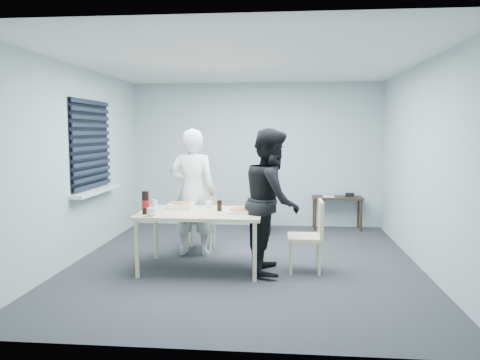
# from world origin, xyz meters

# --- Properties ---
(room) EXTENTS (5.00, 5.00, 5.00)m
(room) POSITION_xyz_m (-2.20, 0.40, 1.44)
(room) COLOR #2A2A2F
(room) RESTS_ON ground
(dining_table) EXTENTS (1.51, 0.96, 0.74)m
(dining_table) POSITION_xyz_m (-0.52, -0.33, 0.68)
(dining_table) COLOR beige
(dining_table) RESTS_ON ground
(chair_far) EXTENTS (0.42, 0.42, 0.89)m
(chair_far) POSITION_xyz_m (-0.70, 0.71, 0.51)
(chair_far) COLOR beige
(chair_far) RESTS_ON ground
(chair_right) EXTENTS (0.42, 0.42, 0.89)m
(chair_right) POSITION_xyz_m (0.86, -0.30, 0.51)
(chair_right) COLOR beige
(chair_right) RESTS_ON ground
(person_white) EXTENTS (0.65, 0.42, 1.77)m
(person_white) POSITION_xyz_m (-0.76, 0.36, 0.89)
(person_white) COLOR white
(person_white) RESTS_ON ground
(person_black) EXTENTS (0.47, 0.86, 1.77)m
(person_black) POSITION_xyz_m (0.36, -0.33, 0.89)
(person_black) COLOR black
(person_black) RESTS_ON ground
(side_table) EXTENTS (0.87, 0.39, 0.58)m
(side_table) POSITION_xyz_m (1.45, 2.28, 0.50)
(side_table) COLOR #382517
(side_table) RESTS_ON ground
(stool) EXTENTS (0.36, 0.36, 0.50)m
(stool) POSITION_xyz_m (0.14, 1.77, 0.39)
(stool) COLOR black
(stool) RESTS_ON ground
(backpack) EXTENTS (0.29, 0.21, 0.40)m
(backpack) POSITION_xyz_m (0.14, 1.76, 0.70)
(backpack) COLOR slate
(backpack) RESTS_ON stool
(pizza_box_a) EXTENTS (0.31, 0.31, 0.08)m
(pizza_box_a) POSITION_xyz_m (-0.82, -0.11, 0.77)
(pizza_box_a) COLOR white
(pizza_box_a) RESTS_ON dining_table
(pizza_box_b) EXTENTS (0.33, 0.33, 0.05)m
(pizza_box_b) POSITION_xyz_m (-0.02, -0.36, 0.76)
(pizza_box_b) COLOR white
(pizza_box_b) RESTS_ON dining_table
(mug_a) EXTENTS (0.17, 0.17, 0.10)m
(mug_a) POSITION_xyz_m (-1.04, -0.69, 0.79)
(mug_a) COLOR white
(mug_a) RESTS_ON dining_table
(mug_b) EXTENTS (0.10, 0.10, 0.09)m
(mug_b) POSITION_xyz_m (-0.47, -0.06, 0.78)
(mug_b) COLOR white
(mug_b) RESTS_ON dining_table
(cola_glass) EXTENTS (0.08, 0.08, 0.14)m
(cola_glass) POSITION_xyz_m (-0.30, -0.27, 0.80)
(cola_glass) COLOR black
(cola_glass) RESTS_ON dining_table
(soda_bottle) EXTENTS (0.09, 0.09, 0.28)m
(soda_bottle) POSITION_xyz_m (-1.16, -0.55, 0.87)
(soda_bottle) COLOR black
(soda_bottle) RESTS_ON dining_table
(plastic_cups) EXTENTS (0.09, 0.09, 0.18)m
(plastic_cups) POSITION_xyz_m (-1.05, -0.57, 0.83)
(plastic_cups) COLOR silver
(plastic_cups) RESTS_ON dining_table
(rubber_band) EXTENTS (0.06, 0.06, 0.00)m
(rubber_band) POSITION_xyz_m (-0.33, -0.63, 0.74)
(rubber_band) COLOR red
(rubber_band) RESTS_ON dining_table
(papers) EXTENTS (0.25, 0.30, 0.00)m
(papers) POSITION_xyz_m (1.30, 2.29, 0.58)
(papers) COLOR white
(papers) RESTS_ON side_table
(black_box) EXTENTS (0.17, 0.14, 0.06)m
(black_box) POSITION_xyz_m (1.67, 2.32, 0.61)
(black_box) COLOR black
(black_box) RESTS_ON side_table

